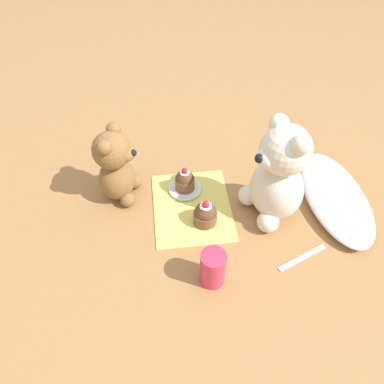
{
  "coord_description": "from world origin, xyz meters",
  "views": [
    {
      "loc": [
        0.61,
        -0.07,
        0.72
      ],
      "look_at": [
        0.0,
        0.0,
        0.06
      ],
      "focal_mm": 35.0,
      "sensor_mm": 36.0,
      "label": 1
    }
  ],
  "objects_px": {
    "teddy_bear_cream": "(278,176)",
    "saucer_plate": "(185,188)",
    "teddy_bear_tan": "(116,166)",
    "cupcake_near_cream_bear": "(205,214)",
    "cupcake_near_tan_bear": "(185,180)",
    "juice_glass": "(213,268)",
    "teaspoon": "(302,257)"
  },
  "relations": [
    {
      "from": "teddy_bear_cream",
      "to": "saucer_plate",
      "type": "height_order",
      "value": "teddy_bear_cream"
    },
    {
      "from": "teddy_bear_cream",
      "to": "teddy_bear_tan",
      "type": "height_order",
      "value": "teddy_bear_cream"
    },
    {
      "from": "teddy_bear_tan",
      "to": "cupcake_near_cream_bear",
      "type": "xyz_separation_m",
      "value": [
        0.12,
        0.2,
        -0.07
      ]
    },
    {
      "from": "cupcake_near_cream_bear",
      "to": "saucer_plate",
      "type": "distance_m",
      "value": 0.12
    },
    {
      "from": "saucer_plate",
      "to": "cupcake_near_cream_bear",
      "type": "bearing_deg",
      "value": 18.55
    },
    {
      "from": "teddy_bear_cream",
      "to": "cupcake_near_tan_bear",
      "type": "bearing_deg",
      "value": -132.78
    },
    {
      "from": "saucer_plate",
      "to": "teddy_bear_tan",
      "type": "bearing_deg",
      "value": -92.53
    },
    {
      "from": "cupcake_near_tan_bear",
      "to": "juice_glass",
      "type": "height_order",
      "value": "juice_glass"
    },
    {
      "from": "juice_glass",
      "to": "teaspoon",
      "type": "xyz_separation_m",
      "value": [
        -0.03,
        0.21,
        -0.04
      ]
    },
    {
      "from": "teddy_bear_tan",
      "to": "cupcake_near_tan_bear",
      "type": "xyz_separation_m",
      "value": [
        0.01,
        0.17,
        -0.06
      ]
    },
    {
      "from": "teddy_bear_cream",
      "to": "teaspoon",
      "type": "xyz_separation_m",
      "value": [
        0.14,
        0.04,
        -0.12
      ]
    },
    {
      "from": "teddy_bear_cream",
      "to": "cupcake_near_cream_bear",
      "type": "bearing_deg",
      "value": -102.15
    },
    {
      "from": "cupcake_near_tan_bear",
      "to": "teaspoon",
      "type": "relative_size",
      "value": 0.53
    },
    {
      "from": "teddy_bear_cream",
      "to": "juice_glass",
      "type": "xyz_separation_m",
      "value": [
        0.17,
        -0.17,
        -0.08
      ]
    },
    {
      "from": "teddy_bear_tan",
      "to": "saucer_plate",
      "type": "distance_m",
      "value": 0.19
    },
    {
      "from": "teddy_bear_tan",
      "to": "saucer_plate",
      "type": "bearing_deg",
      "value": -75.46
    },
    {
      "from": "juice_glass",
      "to": "cupcake_near_cream_bear",
      "type": "bearing_deg",
      "value": 177.24
    },
    {
      "from": "saucer_plate",
      "to": "cupcake_near_tan_bear",
      "type": "distance_m",
      "value": 0.03
    },
    {
      "from": "cupcake_near_cream_bear",
      "to": "cupcake_near_tan_bear",
      "type": "bearing_deg",
      "value": -161.45
    },
    {
      "from": "teddy_bear_cream",
      "to": "teddy_bear_tan",
      "type": "xyz_separation_m",
      "value": [
        -0.1,
        -0.37,
        -0.02
      ]
    },
    {
      "from": "cupcake_near_cream_bear",
      "to": "juice_glass",
      "type": "height_order",
      "value": "juice_glass"
    },
    {
      "from": "teddy_bear_tan",
      "to": "cupcake_near_tan_bear",
      "type": "relative_size",
      "value": 2.94
    },
    {
      "from": "teddy_bear_tan",
      "to": "cupcake_near_tan_bear",
      "type": "distance_m",
      "value": 0.18
    },
    {
      "from": "teddy_bear_cream",
      "to": "juice_glass",
      "type": "distance_m",
      "value": 0.26
    },
    {
      "from": "teaspoon",
      "to": "teddy_bear_cream",
      "type": "bearing_deg",
      "value": -98.11
    },
    {
      "from": "teddy_bear_tan",
      "to": "saucer_plate",
      "type": "height_order",
      "value": "teddy_bear_tan"
    },
    {
      "from": "cupcake_near_tan_bear",
      "to": "teaspoon",
      "type": "xyz_separation_m",
      "value": [
        0.24,
        0.24,
        -0.03
      ]
    },
    {
      "from": "juice_glass",
      "to": "teaspoon",
      "type": "bearing_deg",
      "value": 97.6
    },
    {
      "from": "saucer_plate",
      "to": "juice_glass",
      "type": "bearing_deg",
      "value": 6.36
    },
    {
      "from": "saucer_plate",
      "to": "teaspoon",
      "type": "height_order",
      "value": "saucer_plate"
    },
    {
      "from": "teddy_bear_tan",
      "to": "teaspoon",
      "type": "bearing_deg",
      "value": -104.18
    },
    {
      "from": "teddy_bear_tan",
      "to": "juice_glass",
      "type": "distance_m",
      "value": 0.34
    }
  ]
}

